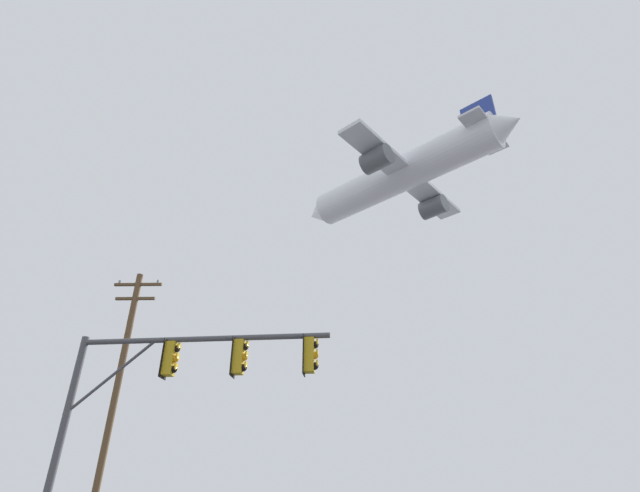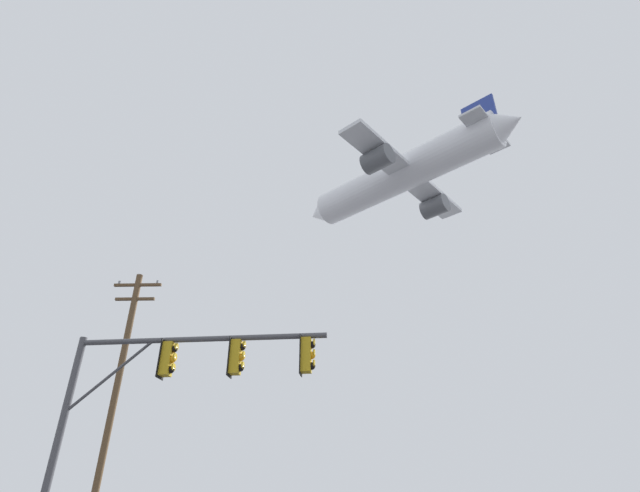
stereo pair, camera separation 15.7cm
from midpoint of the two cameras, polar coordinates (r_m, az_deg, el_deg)
name	(u,v)px [view 2 (the right image)]	position (r m, az deg, el deg)	size (l,w,h in m)	color
signal_pole_near	(173,380)	(13.24, -17.31, -15.53)	(6.99, 0.80, 5.71)	#4C4C51
utility_pole	(117,387)	(21.78, -23.62, -15.70)	(2.20, 0.28, 10.92)	brown
airplane	(402,175)	(56.11, 10.20, 8.63)	(24.23, 21.14, 7.82)	white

